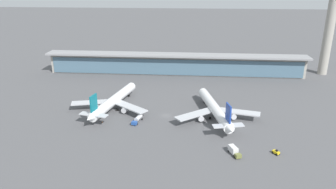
# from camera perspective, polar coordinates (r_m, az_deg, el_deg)

# --- Properties ---
(ground_plane) EXTENTS (1200.00, 1200.00, 0.00)m
(ground_plane) POSITION_cam_1_polar(r_m,az_deg,el_deg) (163.12, -0.37, -3.75)
(ground_plane) COLOR #515154
(airliner_left_stand) EXTENTS (42.11, 55.53, 14.89)m
(airliner_left_stand) POSITION_cam_1_polar(r_m,az_deg,el_deg) (171.62, -9.68, -1.12)
(airliner_left_stand) COLOR white
(airliner_left_stand) RESTS_ON ground
(airliner_centre_stand) EXTENTS (41.94, 55.39, 14.89)m
(airliner_centre_stand) POSITION_cam_1_polar(r_m,az_deg,el_deg) (160.58, 8.32, -2.55)
(airliner_centre_stand) COLOR white
(airliner_centre_stand) RESTS_ON ground
(service_truck_near_nose_yellow) EXTENTS (3.08, 3.31, 2.05)m
(service_truck_near_nose_yellow) POSITION_cam_1_polar(r_m,az_deg,el_deg) (135.85, 18.60, -9.67)
(service_truck_near_nose_yellow) COLOR yellow
(service_truck_near_nose_yellow) RESTS_ON ground
(service_truck_under_wing_olive) EXTENTS (4.90, 7.63, 3.10)m
(service_truck_under_wing_olive) POSITION_cam_1_polar(r_m,az_deg,el_deg) (131.01, 11.63, -9.72)
(service_truck_under_wing_olive) COLOR olive
(service_truck_under_wing_olive) RESTS_ON ground
(service_truck_mid_apron_blue) EXTENTS (4.38, 8.89, 2.95)m
(service_truck_mid_apron_blue) POSITION_cam_1_polar(r_m,az_deg,el_deg) (155.85, -5.42, -4.34)
(service_truck_mid_apron_blue) COLOR #234C9E
(service_truck_mid_apron_blue) RESTS_ON ground
(terminal_building) EXTENTS (183.60, 12.80, 15.20)m
(terminal_building) POSITION_cam_1_polar(r_m,az_deg,el_deg) (230.17, 1.30, 5.46)
(terminal_building) COLOR #9E998E
(terminal_building) RESTS_ON ground
(control_tower) EXTENTS (12.00, 12.00, 71.75)m
(control_tower) POSITION_cam_1_polar(r_m,az_deg,el_deg) (251.81, 26.94, 11.86)
(control_tower) COLOR #9E998E
(control_tower) RESTS_ON ground
(safety_cone_alpha) EXTENTS (0.62, 0.62, 0.70)m
(safety_cone_alpha) POSITION_cam_1_polar(r_m,az_deg,el_deg) (160.07, -13.32, -4.69)
(safety_cone_alpha) COLOR orange
(safety_cone_alpha) RESTS_ON ground
(safety_cone_bravo) EXTENTS (0.62, 0.62, 0.70)m
(safety_cone_bravo) POSITION_cam_1_polar(r_m,az_deg,el_deg) (160.89, -13.40, -4.56)
(safety_cone_bravo) COLOR orange
(safety_cone_bravo) RESTS_ON ground
(safety_cone_charlie) EXTENTS (0.62, 0.62, 0.70)m
(safety_cone_charlie) POSITION_cam_1_polar(r_m,az_deg,el_deg) (158.59, -11.60, -4.79)
(safety_cone_charlie) COLOR orange
(safety_cone_charlie) RESTS_ON ground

